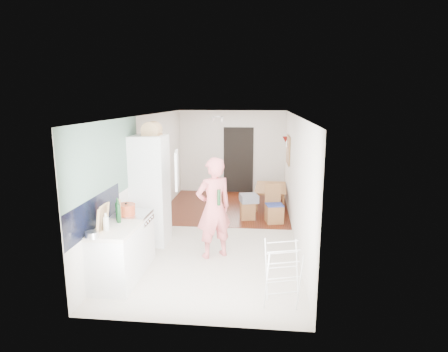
% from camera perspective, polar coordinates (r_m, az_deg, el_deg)
% --- Properties ---
extents(room_shell, '(3.20, 7.00, 2.50)m').
position_cam_1_polar(room_shell, '(7.95, -0.79, 0.17)').
color(room_shell, white).
rests_on(room_shell, ground).
extents(floor, '(3.20, 7.00, 0.01)m').
position_cam_1_polar(floor, '(8.29, -0.77, -8.33)').
color(floor, beige).
rests_on(floor, ground).
extents(wood_floor_overlay, '(3.20, 3.30, 0.01)m').
position_cam_1_polar(wood_floor_overlay, '(10.04, 0.44, -4.69)').
color(wood_floor_overlay, maroon).
rests_on(wood_floor_overlay, room_shell).
extents(sage_wall_panel, '(0.02, 3.00, 1.30)m').
position_cam_1_polar(sage_wall_panel, '(6.33, -17.42, 2.17)').
color(sage_wall_panel, slate).
rests_on(sage_wall_panel, room_shell).
extents(tile_splashback, '(0.02, 1.90, 0.50)m').
position_cam_1_polar(tile_splashback, '(5.99, -19.01, -5.33)').
color(tile_splashback, black).
rests_on(tile_splashback, room_shell).
extents(doorway_recess, '(0.90, 0.04, 2.00)m').
position_cam_1_polar(doorway_recess, '(11.39, 2.21, 2.40)').
color(doorway_recess, black).
rests_on(doorway_recess, room_shell).
extents(base_cabinet, '(0.60, 0.90, 0.86)m').
position_cam_1_polar(base_cabinet, '(6.12, -16.08, -11.94)').
color(base_cabinet, white).
rests_on(base_cabinet, room_shell).
extents(worktop, '(0.62, 0.92, 0.06)m').
position_cam_1_polar(worktop, '(5.96, -16.33, -7.88)').
color(worktop, silver).
rests_on(worktop, room_shell).
extents(range_cooker, '(0.60, 0.60, 0.88)m').
position_cam_1_polar(range_cooker, '(6.77, -13.72, -9.41)').
color(range_cooker, white).
rests_on(range_cooker, room_shell).
extents(cooker_top, '(0.60, 0.60, 0.04)m').
position_cam_1_polar(cooker_top, '(6.62, -13.92, -5.69)').
color(cooker_top, silver).
rests_on(cooker_top, room_shell).
extents(fridge_housing, '(0.66, 0.66, 2.15)m').
position_cam_1_polar(fridge_housing, '(7.50, -11.18, -2.14)').
color(fridge_housing, white).
rests_on(fridge_housing, room_shell).
extents(fridge_door, '(0.14, 0.56, 0.70)m').
position_cam_1_polar(fridge_door, '(6.96, -7.23, 0.93)').
color(fridge_door, white).
rests_on(fridge_door, room_shell).
extents(fridge_interior, '(0.02, 0.52, 0.66)m').
position_cam_1_polar(fridge_interior, '(7.31, -9.00, 1.41)').
color(fridge_interior, white).
rests_on(fridge_interior, room_shell).
extents(pinboard, '(0.03, 0.90, 0.70)m').
position_cam_1_polar(pinboard, '(9.75, 9.79, 3.93)').
color(pinboard, tan).
rests_on(pinboard, room_shell).
extents(pinboard_frame, '(0.00, 0.94, 0.74)m').
position_cam_1_polar(pinboard_frame, '(9.75, 9.70, 3.93)').
color(pinboard_frame, '#A16A39').
rests_on(pinboard_frame, room_shell).
extents(wall_sconce, '(0.18, 0.18, 0.16)m').
position_cam_1_polar(wall_sconce, '(10.36, 9.37, 5.52)').
color(wall_sconce, maroon).
rests_on(wall_sconce, room_shell).
extents(person, '(0.95, 0.86, 2.17)m').
position_cam_1_polar(person, '(6.67, -1.59, -3.54)').
color(person, '#E76D70').
rests_on(person, floor).
extents(dining_table, '(0.74, 1.27, 0.44)m').
position_cam_1_polar(dining_table, '(10.20, 7.24, -3.28)').
color(dining_table, '#A16A39').
rests_on(dining_table, floor).
extents(dining_chair, '(0.45, 0.45, 0.90)m').
position_cam_1_polar(dining_chair, '(8.75, 7.69, -4.27)').
color(dining_chair, '#A16A39').
rests_on(dining_chair, floor).
extents(stool, '(0.38, 0.38, 0.43)m').
position_cam_1_polar(stool, '(9.00, 3.60, -5.27)').
color(stool, '#A16A39').
rests_on(stool, floor).
extents(grey_drape, '(0.50, 0.50, 0.18)m').
position_cam_1_polar(grey_drape, '(8.92, 3.81, -3.40)').
color(grey_drape, gray).
rests_on(grey_drape, stool).
extents(drying_rack, '(0.56, 0.53, 0.90)m').
position_cam_1_polar(drying_rack, '(5.40, 8.89, -14.74)').
color(drying_rack, white).
rests_on(drying_rack, floor).
extents(bread_bin, '(0.38, 0.36, 0.19)m').
position_cam_1_polar(bread_bin, '(7.35, -10.95, 6.85)').
color(bread_bin, tan).
rests_on(bread_bin, fridge_housing).
extents(red_casserole, '(0.36, 0.36, 0.18)m').
position_cam_1_polar(red_casserole, '(6.54, -14.69, -4.93)').
color(red_casserole, '#C54824').
rests_on(red_casserole, cooker_top).
extents(steel_pan, '(0.18, 0.18, 0.09)m').
position_cam_1_polar(steel_pan, '(5.63, -19.49, -8.45)').
color(steel_pan, silver).
rests_on(steel_pan, worktop).
extents(held_bottle, '(0.06, 0.06, 0.28)m').
position_cam_1_polar(held_bottle, '(6.49, -0.80, -3.29)').
color(held_bottle, '#153D1B').
rests_on(held_bottle, person).
extents(bottle_a, '(0.09, 0.09, 0.30)m').
position_cam_1_polar(bottle_a, '(6.14, -15.78, -5.50)').
color(bottle_a, '#153D1B').
rests_on(bottle_a, worktop).
extents(bottle_b, '(0.07, 0.07, 0.30)m').
position_cam_1_polar(bottle_b, '(6.26, -15.89, -5.21)').
color(bottle_b, '#153D1B').
rests_on(bottle_b, worktop).
extents(bottle_c, '(0.10, 0.10, 0.22)m').
position_cam_1_polar(bottle_c, '(5.85, -17.55, -6.91)').
color(bottle_c, beige).
rests_on(bottle_c, worktop).
extents(pepper_mill_front, '(0.07, 0.07, 0.24)m').
position_cam_1_polar(pepper_mill_front, '(6.42, -15.66, -5.01)').
color(pepper_mill_front, tan).
rests_on(pepper_mill_front, worktop).
extents(pepper_mill_back, '(0.08, 0.08, 0.23)m').
position_cam_1_polar(pepper_mill_back, '(6.43, -15.65, -5.05)').
color(pepper_mill_back, tan).
rests_on(pepper_mill_back, worktop).
extents(chopping_boards, '(0.05, 0.30, 0.41)m').
position_cam_1_polar(chopping_boards, '(5.80, -18.02, -6.10)').
color(chopping_boards, tan).
rests_on(chopping_boards, worktop).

